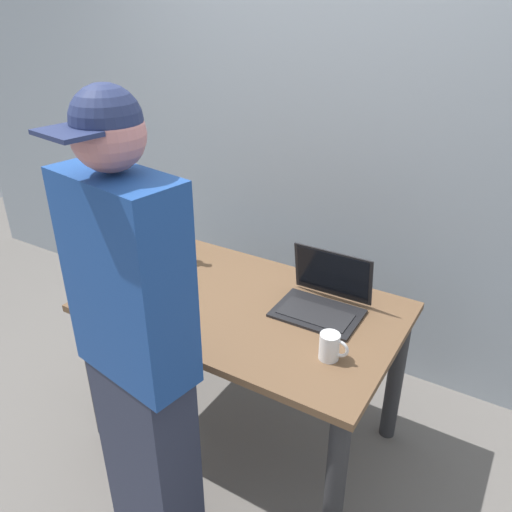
% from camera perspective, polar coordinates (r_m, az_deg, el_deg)
% --- Properties ---
extents(ground_plane, '(8.00, 8.00, 0.00)m').
position_cam_1_polar(ground_plane, '(2.70, -1.18, -18.93)').
color(ground_plane, slate).
rests_on(ground_plane, ground).
extents(desk, '(1.33, 0.83, 0.75)m').
position_cam_1_polar(desk, '(2.29, -1.33, -8.18)').
color(desk, brown).
rests_on(desk, ground).
extents(laptop, '(0.36, 0.29, 0.24)m').
position_cam_1_polar(laptop, '(2.18, 7.50, -4.63)').
color(laptop, black).
rests_on(laptop, desk).
extents(beer_bottle_amber, '(0.08, 0.08, 0.30)m').
position_cam_1_polar(beer_bottle_amber, '(2.55, -8.99, 1.81)').
color(beer_bottle_amber, brown).
rests_on(beer_bottle_amber, desk).
extents(beer_bottle_dark, '(0.07, 0.07, 0.30)m').
position_cam_1_polar(beer_bottle_dark, '(2.46, -11.52, 0.49)').
color(beer_bottle_dark, '#472B14').
rests_on(beer_bottle_dark, desk).
extents(beer_bottle_brown, '(0.08, 0.08, 0.33)m').
position_cam_1_polar(beer_bottle_brown, '(2.52, -12.94, 1.42)').
color(beer_bottle_brown, '#333333').
rests_on(beer_bottle_brown, desk).
extents(person_figure, '(0.44, 0.31, 1.75)m').
position_cam_1_polar(person_figure, '(1.73, -13.07, -10.78)').
color(person_figure, '#2D3347').
rests_on(person_figure, ground).
extents(coffee_mug, '(0.11, 0.07, 0.11)m').
position_cam_1_polar(coffee_mug, '(1.90, 8.28, -9.96)').
color(coffee_mug, white).
rests_on(coffee_mug, desk).
extents(back_wall, '(6.00, 0.10, 2.60)m').
position_cam_1_polar(back_wall, '(2.74, 8.82, 13.29)').
color(back_wall, '#99A3AD').
rests_on(back_wall, ground).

